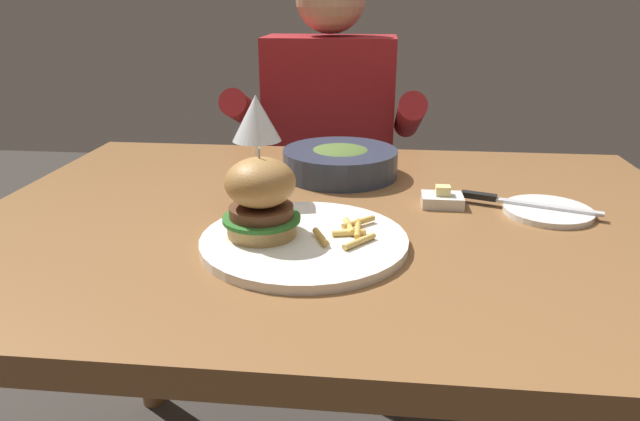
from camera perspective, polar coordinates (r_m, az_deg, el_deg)
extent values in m
cube|color=brown|center=(0.96, 1.89, -1.37)|extent=(1.22, 0.88, 0.04)
cylinder|color=brown|center=(1.59, -17.51, -7.82)|extent=(0.06, 0.06, 0.70)
cylinder|color=brown|center=(1.54, 23.91, -9.57)|extent=(0.06, 0.06, 0.70)
cylinder|color=white|center=(0.83, -1.59, -3.07)|extent=(0.30, 0.30, 0.01)
cylinder|color=tan|center=(0.84, -5.83, -1.67)|extent=(0.10, 0.10, 0.02)
cylinder|color=#2D7028|center=(0.83, -5.86, -0.78)|extent=(0.11, 0.11, 0.01)
cylinder|color=brown|center=(0.83, -5.89, -0.07)|extent=(0.09, 0.09, 0.02)
ellipsoid|color=#A97A41|center=(0.81, -6.00, 2.81)|extent=(0.10, 0.10, 0.07)
cylinder|color=#CCB78C|center=(0.80, -6.07, 4.50)|extent=(0.00, 0.00, 0.05)
cylinder|color=#EABC5B|center=(0.83, 2.92, -2.24)|extent=(0.05, 0.02, 0.01)
cylinder|color=gold|center=(0.84, 3.79, -1.84)|extent=(0.01, 0.07, 0.01)
cylinder|color=#E0B251|center=(0.85, 2.93, -1.57)|extent=(0.02, 0.05, 0.01)
cylinder|color=gold|center=(0.81, 0.04, -2.63)|extent=(0.03, 0.05, 0.01)
cylinder|color=#EABC5B|center=(0.80, 3.95, -3.10)|extent=(0.05, 0.05, 0.01)
cylinder|color=gold|center=(0.86, 3.87, -1.17)|extent=(0.05, 0.05, 0.01)
cylinder|color=silver|center=(1.00, -6.06, 0.70)|extent=(0.06, 0.06, 0.00)
cylinder|color=silver|center=(0.98, -6.19, 3.84)|extent=(0.01, 0.01, 0.11)
cone|color=silver|center=(0.96, -6.40, 9.18)|extent=(0.08, 0.08, 0.08)
cylinder|color=white|center=(1.02, 21.83, -0.05)|extent=(0.14, 0.14, 0.01)
cube|color=silver|center=(1.02, 21.88, 0.34)|extent=(0.16, 0.07, 0.00)
cube|color=black|center=(1.03, 15.60, 1.42)|extent=(0.06, 0.03, 0.01)
cube|color=white|center=(1.01, 12.11, 1.00)|extent=(0.07, 0.05, 0.02)
cube|color=#F4E58C|center=(1.00, 12.19, 1.97)|extent=(0.02, 0.02, 0.02)
cylinder|color=#2D384C|center=(1.15, 2.02, 4.81)|extent=(0.23, 0.23, 0.05)
ellipsoid|color=#4C662D|center=(1.15, 2.03, 5.82)|extent=(0.13, 0.13, 0.02)
cube|color=#282833|center=(1.83, 0.89, -7.14)|extent=(0.30, 0.22, 0.46)
cube|color=maroon|center=(1.66, 0.99, 8.03)|extent=(0.36, 0.20, 0.52)
cylinder|color=maroon|center=(1.60, -7.23, 9.63)|extent=(0.07, 0.34, 0.18)
cylinder|color=maroon|center=(1.56, 8.90, 9.27)|extent=(0.07, 0.34, 0.18)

